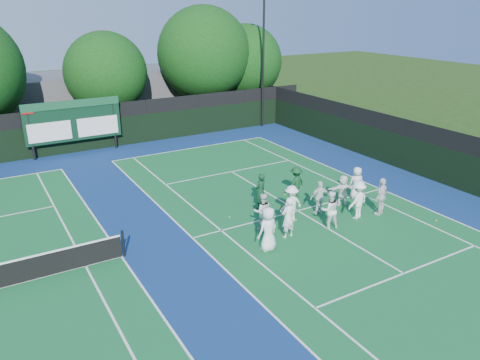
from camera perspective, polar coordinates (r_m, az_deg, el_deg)
ground at (r=21.69m, az=8.62°, el=-4.69°), size 120.00×120.00×0.00m
court_apron at (r=19.66m, az=-7.19°, el=-7.41°), size 34.00×32.00×0.01m
near_court at (r=22.40m, az=7.03°, el=-3.74°), size 11.05×23.85×0.01m
back_fence at (r=32.72m, az=-17.93°, el=5.78°), size 34.00×0.08×3.00m
divider_fence_right at (r=28.04m, az=22.02°, el=2.87°), size 0.08×32.00×3.00m
scoreboard at (r=31.95m, az=-19.69°, el=6.78°), size 6.00×0.21×3.55m
clubhouse at (r=41.12m, az=-15.19°, el=9.87°), size 18.00×6.00×4.00m
light_pole_right at (r=36.87m, az=2.88°, el=16.12°), size 1.20×0.30×10.12m
tree_c at (r=36.17m, az=-15.81°, el=12.21°), size 5.93×5.93×7.48m
tree_d at (r=38.83m, az=-4.25°, el=14.86°), size 7.43×7.43×9.22m
tree_e at (r=40.75m, az=0.78°, el=14.05°), size 6.16×6.16×7.75m
tennis_ball_0 at (r=21.43m, az=6.82°, el=-4.82°), size 0.07×0.07×0.07m
tennis_ball_1 at (r=24.14m, az=5.48°, el=-1.76°), size 0.07×0.07×0.07m
tennis_ball_2 at (r=22.97m, az=22.81°, el=-4.59°), size 0.07×0.07×0.07m
tennis_ball_3 at (r=21.53m, az=-1.30°, el=-4.54°), size 0.07×0.07×0.07m
tennis_ball_4 at (r=22.60m, az=4.90°, el=-3.35°), size 0.07×0.07×0.07m
tennis_ball_5 at (r=23.50m, az=13.97°, el=-2.95°), size 0.07×0.07×0.07m
player_front_0 at (r=18.49m, az=3.45°, el=-5.99°), size 0.98×0.73×1.84m
player_front_1 at (r=19.57m, az=5.90°, el=-4.58°), size 0.69×0.50×1.79m
player_front_2 at (r=20.63m, az=10.89°, el=-3.58°), size 1.01×0.89×1.72m
player_front_3 at (r=21.84m, az=14.17°, el=-2.36°), size 1.26×0.88×1.79m
player_front_4 at (r=22.51m, az=16.85°, el=-1.93°), size 1.14×0.76×1.79m
player_back_0 at (r=20.22m, az=2.75°, el=-3.83°), size 0.98×0.89×1.65m
player_back_1 at (r=20.99m, az=6.25°, el=-2.89°), size 1.11×0.64×1.71m
player_back_2 at (r=21.96m, az=9.69°, el=-2.11°), size 1.02×0.60×1.63m
player_back_3 at (r=23.12m, az=12.40°, el=-1.23°), size 1.50×0.87×1.54m
player_back_4 at (r=24.12m, az=14.01°, el=-0.32°), size 0.90×0.69×1.63m
coach_left at (r=22.18m, az=2.51°, el=-1.39°), size 0.73×0.58×1.77m
coach_right at (r=23.59m, az=6.84°, el=-0.32°), size 1.14×0.79×1.63m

